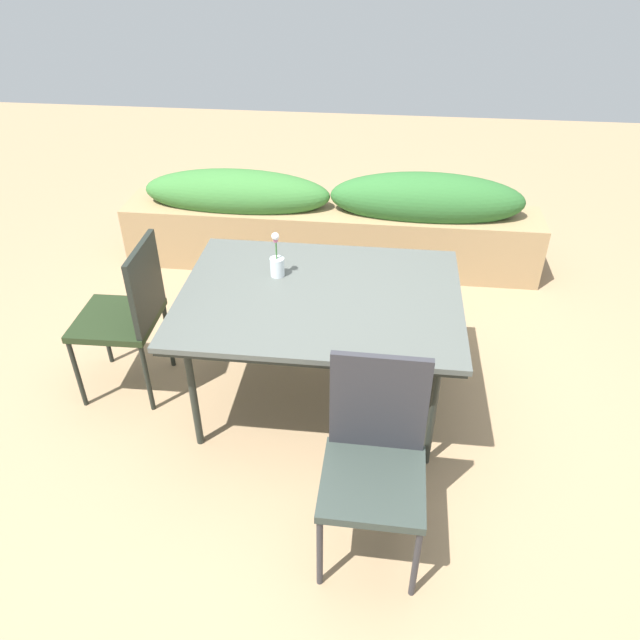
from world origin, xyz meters
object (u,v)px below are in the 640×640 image
(chair_end_left, at_px, (128,310))
(planter_box, at_px, (332,221))
(chair_near_right, at_px, (375,453))
(dining_table, at_px, (320,301))
(flower_vase, at_px, (277,262))

(chair_end_left, distance_m, planter_box, 1.92)
(chair_near_right, xyz_separation_m, chair_end_left, (-1.43, 0.90, 0.02))
(dining_table, bearing_deg, chair_end_left, 179.90)
(dining_table, xyz_separation_m, chair_near_right, (0.34, -0.90, -0.16))
(dining_table, height_order, chair_near_right, chair_near_right)
(chair_near_right, height_order, planter_box, chair_near_right)
(dining_table, bearing_deg, planter_box, 93.26)
(dining_table, height_order, planter_box, planter_box)
(chair_near_right, bearing_deg, flower_vase, -60.00)
(chair_end_left, relative_size, planter_box, 0.29)
(flower_vase, height_order, planter_box, flower_vase)
(chair_end_left, height_order, planter_box, chair_end_left)
(chair_end_left, distance_m, flower_vase, 0.89)
(flower_vase, bearing_deg, planter_box, 83.68)
(chair_end_left, xyz_separation_m, flower_vase, (0.83, 0.16, 0.27))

